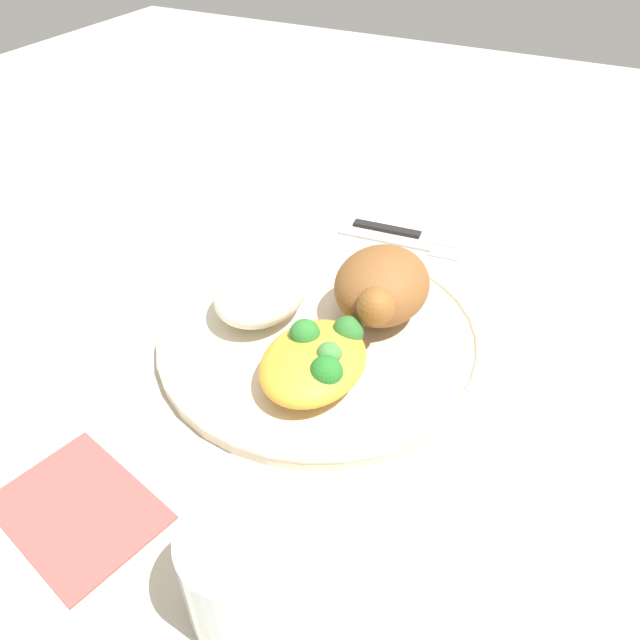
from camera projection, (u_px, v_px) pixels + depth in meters
ground_plane at (320, 341)px, 0.55m from camera, size 2.00×2.00×0.00m
plate at (320, 335)px, 0.55m from camera, size 0.29×0.29×0.01m
roasted_chicken at (382, 286)px, 0.54m from camera, size 0.11×0.08×0.06m
rice_pile at (259, 294)px, 0.55m from camera, size 0.10×0.08×0.04m
mac_cheese_with_broccoli at (316, 358)px, 0.49m from camera, size 0.11×0.08×0.04m
fork at (406, 244)px, 0.68m from camera, size 0.03×0.14×0.01m
knife at (419, 234)px, 0.69m from camera, size 0.03×0.19×0.01m
water_glass at (243, 574)px, 0.34m from camera, size 0.07×0.07×0.08m
napkin at (78, 509)px, 0.41m from camera, size 0.11×0.13×0.00m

